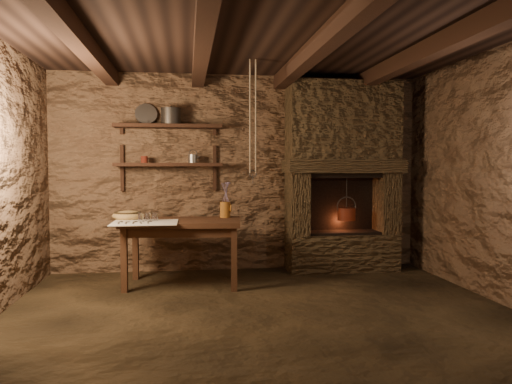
{
  "coord_description": "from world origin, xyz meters",
  "views": [
    {
      "loc": [
        -0.63,
        -4.14,
        1.28
      ],
      "look_at": [
        0.06,
        0.9,
        1.02
      ],
      "focal_mm": 35.0,
      "sensor_mm": 36.0,
      "label": 1
    }
  ],
  "objects": [
    {
      "name": "floor",
      "position": [
        0.0,
        0.0,
        0.0
      ],
      "size": [
        4.5,
        4.5,
        0.0
      ],
      "primitive_type": "plane",
      "color": "black",
      "rests_on": "ground"
    },
    {
      "name": "back_wall",
      "position": [
        0.0,
        2.0,
        1.2
      ],
      "size": [
        4.5,
        0.04,
        2.4
      ],
      "primitive_type": "cube",
      "color": "#523726",
      "rests_on": "floor"
    },
    {
      "name": "front_wall",
      "position": [
        0.0,
        -2.0,
        1.2
      ],
      "size": [
        4.5,
        0.04,
        2.4
      ],
      "primitive_type": "cube",
      "color": "#523726",
      "rests_on": "floor"
    },
    {
      "name": "right_wall",
      "position": [
        2.25,
        0.0,
        1.2
      ],
      "size": [
        0.04,
        4.0,
        2.4
      ],
      "primitive_type": "cube",
      "color": "#523726",
      "rests_on": "floor"
    },
    {
      "name": "ceiling",
      "position": [
        0.0,
        0.0,
        2.4
      ],
      "size": [
        4.5,
        4.0,
        0.04
      ],
      "primitive_type": "cube",
      "color": "black",
      "rests_on": "back_wall"
    },
    {
      "name": "beam_far_left",
      "position": [
        -1.5,
        0.0,
        2.31
      ],
      "size": [
        0.14,
        3.95,
        0.16
      ],
      "primitive_type": "cube",
      "color": "black",
      "rests_on": "ceiling"
    },
    {
      "name": "beam_mid_left",
      "position": [
        -0.5,
        0.0,
        2.31
      ],
      "size": [
        0.14,
        3.95,
        0.16
      ],
      "primitive_type": "cube",
      "color": "black",
      "rests_on": "ceiling"
    },
    {
      "name": "beam_mid_right",
      "position": [
        0.5,
        0.0,
        2.31
      ],
      "size": [
        0.14,
        3.95,
        0.16
      ],
      "primitive_type": "cube",
      "color": "black",
      "rests_on": "ceiling"
    },
    {
      "name": "beam_far_right",
      "position": [
        1.5,
        0.0,
        2.31
      ],
      "size": [
        0.14,
        3.95,
        0.16
      ],
      "primitive_type": "cube",
      "color": "black",
      "rests_on": "ceiling"
    },
    {
      "name": "shelf_lower",
      "position": [
        -0.85,
        1.84,
        1.3
      ],
      "size": [
        1.25,
        0.3,
        0.04
      ],
      "primitive_type": "cube",
      "color": "black",
      "rests_on": "back_wall"
    },
    {
      "name": "shelf_upper",
      "position": [
        -0.85,
        1.84,
        1.75
      ],
      "size": [
        1.25,
        0.3,
        0.04
      ],
      "primitive_type": "cube",
      "color": "black",
      "rests_on": "back_wall"
    },
    {
      "name": "hearth",
      "position": [
        1.25,
        1.77,
        1.23
      ],
      "size": [
        1.43,
        0.51,
        2.3
      ],
      "color": "#3A2C1D",
      "rests_on": "floor"
    },
    {
      "name": "work_table",
      "position": [
        -0.69,
        1.24,
        0.38
      ],
      "size": [
        1.3,
        0.82,
        0.71
      ],
      "rotation": [
        0.0,
        0.0,
        -0.09
      ],
      "color": "#331D11",
      "rests_on": "floor"
    },
    {
      "name": "linen_cloth",
      "position": [
        -1.06,
        0.99,
        0.71
      ],
      "size": [
        0.66,
        0.54,
        0.01
      ],
      "primitive_type": "cube",
      "rotation": [
        0.0,
        0.0,
        -0.01
      ],
      "color": "white",
      "rests_on": "work_table"
    },
    {
      "name": "pewter_cutlery_row",
      "position": [
        -1.06,
        0.97,
        0.72
      ],
      "size": [
        0.55,
        0.22,
        0.01
      ],
      "primitive_type": null,
      "rotation": [
        0.0,
        0.0,
        -0.01
      ],
      "color": "gray",
      "rests_on": "linen_cloth"
    },
    {
      "name": "drinking_glasses",
      "position": [
        -1.04,
        1.12,
        0.76
      ],
      "size": [
        0.21,
        0.06,
        0.08
      ],
      "primitive_type": null,
      "color": "silver",
      "rests_on": "linen_cloth"
    },
    {
      "name": "stoneware_jug",
      "position": [
        -0.21,
        1.42,
        0.88
      ],
      "size": [
        0.14,
        0.14,
        0.4
      ],
      "rotation": [
        0.0,
        0.0,
        0.27
      ],
      "color": "#9C5C1E",
      "rests_on": "work_table"
    },
    {
      "name": "wooden_bowl",
      "position": [
        -1.27,
        1.35,
        0.75
      ],
      "size": [
        0.44,
        0.44,
        0.12
      ],
      "primitive_type": "ellipsoid",
      "rotation": [
        0.0,
        0.0,
        -0.4
      ],
      "color": "olive",
      "rests_on": "work_table"
    },
    {
      "name": "iron_stockpot",
      "position": [
        -0.82,
        1.84,
        1.86
      ],
      "size": [
        0.27,
        0.27,
        0.17
      ],
      "primitive_type": "cylinder",
      "rotation": [
        0.0,
        0.0,
        0.17
      ],
      "color": "#2B2927",
      "rests_on": "shelf_upper"
    },
    {
      "name": "tin_pan",
      "position": [
        -1.11,
        1.94,
        1.9
      ],
      "size": [
        0.27,
        0.15,
        0.26
      ],
      "primitive_type": "cylinder",
      "rotation": [
        1.26,
        0.0,
        0.13
      ],
      "color": "#979792",
      "rests_on": "shelf_upper"
    },
    {
      "name": "small_kettle",
      "position": [
        -0.56,
        1.84,
        1.37
      ],
      "size": [
        0.17,
        0.15,
        0.15
      ],
      "primitive_type": null,
      "rotation": [
        0.0,
        0.0,
        -0.36
      ],
      "color": "#979792",
      "rests_on": "shelf_lower"
    },
    {
      "name": "rusty_tin",
      "position": [
        -1.13,
        1.84,
        1.36
      ],
      "size": [
        0.08,
        0.08,
        0.08
      ],
      "primitive_type": "cylinder",
      "rotation": [
        0.0,
        0.0,
        -0.03
      ],
      "color": "#5C1B12",
      "rests_on": "shelf_lower"
    },
    {
      "name": "red_pot",
      "position": [
        1.29,
        1.72,
        0.71
      ],
      "size": [
        0.28,
        0.28,
        0.54
      ],
      "rotation": [
        0.0,
        0.0,
        0.37
      ],
      "color": "maroon",
      "rests_on": "hearth"
    },
    {
      "name": "hanging_ropes",
      "position": [
        0.05,
        1.05,
        1.8
      ],
      "size": [
        0.08,
        0.08,
        1.2
      ],
      "primitive_type": null,
      "color": "#C9B28D",
      "rests_on": "ceiling"
    }
  ]
}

